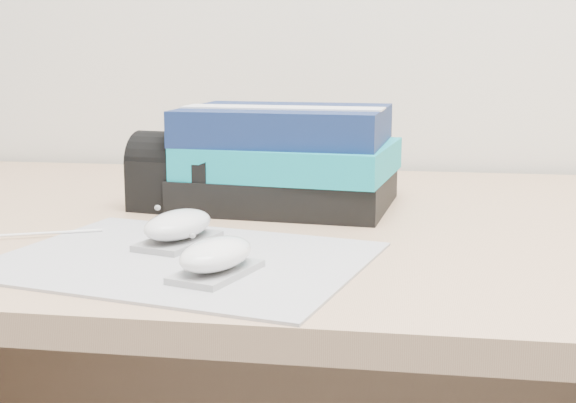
% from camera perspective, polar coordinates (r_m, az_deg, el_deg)
% --- Properties ---
extents(desk, '(1.60, 0.80, 0.73)m').
position_cam_1_polar(desk, '(1.12, 7.21, -12.39)').
color(desk, tan).
rests_on(desk, ground).
extents(mousepad, '(0.40, 0.34, 0.00)m').
position_cam_1_polar(mousepad, '(0.80, -7.53, -4.10)').
color(mousepad, gray).
rests_on(mousepad, desk).
extents(mouse_rear, '(0.08, 0.11, 0.04)m').
position_cam_1_polar(mouse_rear, '(0.85, -7.82, -1.85)').
color(mouse_rear, gray).
rests_on(mouse_rear, mousepad).
extents(mouse_front, '(0.08, 0.11, 0.04)m').
position_cam_1_polar(mouse_front, '(0.73, -5.13, -3.97)').
color(mouse_front, '#98989A').
rests_on(mouse_front, mousepad).
extents(book_stack, '(0.29, 0.24, 0.13)m').
position_cam_1_polar(book_stack, '(1.06, -0.01, 3.15)').
color(book_stack, black).
rests_on(book_stack, desk).
extents(pouch, '(0.13, 0.10, 0.10)m').
position_cam_1_polar(pouch, '(1.05, -7.78, 2.06)').
color(pouch, black).
rests_on(pouch, desk).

